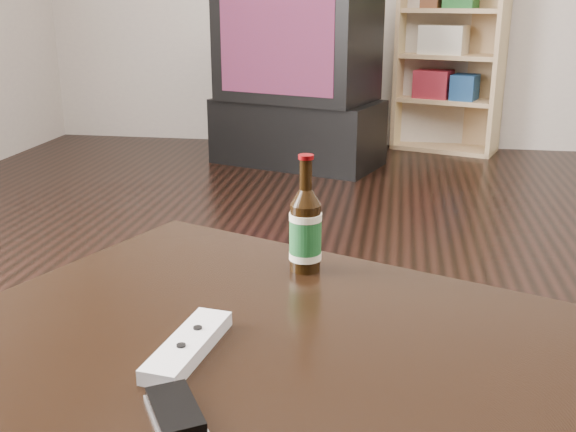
% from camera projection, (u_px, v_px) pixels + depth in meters
% --- Properties ---
extents(floor, '(5.00, 6.00, 0.01)m').
position_uv_depth(floor, '(462.00, 414.00, 1.56)').
color(floor, black).
rests_on(floor, ground).
extents(tv_stand, '(1.02, 0.73, 0.37)m').
position_uv_depth(tv_stand, '(297.00, 132.00, 3.87)').
color(tv_stand, black).
rests_on(tv_stand, floor).
extents(tv, '(0.93, 0.74, 0.61)m').
position_uv_depth(tv, '(298.00, 44.00, 3.71)').
color(tv, black).
rests_on(tv, tv_stand).
extents(bookshelf, '(0.68, 0.47, 1.16)m').
position_uv_depth(bookshelf, '(450.00, 52.00, 4.12)').
color(bookshelf, tan).
rests_on(bookshelf, floor).
extents(coffee_table, '(1.43, 1.14, 0.47)m').
position_uv_depth(coffee_table, '(374.00, 426.00, 0.84)').
color(coffee_table, black).
rests_on(coffee_table, floor).
extents(beer_bottle, '(0.07, 0.07, 0.20)m').
position_uv_depth(beer_bottle, '(305.00, 231.00, 1.14)').
color(beer_bottle, black).
rests_on(beer_bottle, coffee_table).
extents(phone, '(0.10, 0.11, 0.02)m').
position_uv_depth(phone, '(175.00, 412.00, 0.75)').
color(phone, silver).
rests_on(phone, coffee_table).
extents(remote, '(0.08, 0.19, 0.02)m').
position_uv_depth(remote, '(188.00, 346.00, 0.89)').
color(remote, silver).
rests_on(remote, coffee_table).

